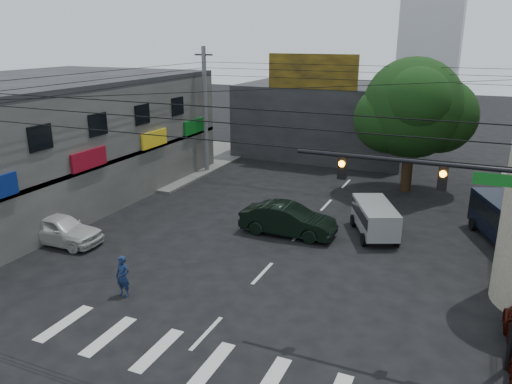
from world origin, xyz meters
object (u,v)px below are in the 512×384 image
Objects in this scene: silver_minivan at (375,220)px; traffic_officer at (123,276)px; street_tree at (413,108)px; traffic_gantry at (468,216)px; utility_pole_far_left at (205,111)px; navy_van at (509,224)px; dark_sedan at (288,220)px; white_compact at (60,229)px.

traffic_officer is at bearing 118.50° from silver_minivan.
silver_minivan is at bearing -92.68° from street_tree.
traffic_officer is (-12.10, -1.00, -3.98)m from traffic_gantry.
utility_pole_far_left is 1.62× the size of navy_van.
dark_sedan is at bearing -113.64° from street_tree.
traffic_officer is at bearing -117.94° from white_compact.
white_compact is (-18.32, 2.04, -4.08)m from traffic_gantry.
utility_pole_far_left reaches higher than white_compact.
street_tree is 22.07m from white_compact.
street_tree reaches higher than navy_van.
silver_minivan is at bearing 53.45° from traffic_officer.
traffic_officer is at bearing -70.92° from utility_pole_far_left.
traffic_gantry is at bearing -179.81° from silver_minivan.
utility_pole_far_left is 16.48m from silver_minivan.
traffic_gantry is at bearing -132.81° from dark_sedan.
dark_sedan is 9.41m from traffic_officer.
white_compact is at bearing 92.15° from navy_van.
traffic_officer reaches higher than white_compact.
dark_sedan is 1.10× the size of white_compact.
white_compact is at bearing -132.25° from street_tree.
street_tree is 1.76× the size of dark_sedan.
traffic_gantry reaches higher than traffic_officer.
street_tree is 2.06× the size of silver_minivan.
navy_van is (20.35, -6.14, -3.54)m from utility_pole_far_left.
utility_pole_far_left is at bearing -176.05° from street_tree.
silver_minivan is at bearing -28.56° from utility_pole_far_left.
utility_pole_far_left reaches higher than silver_minivan.
dark_sedan is 4.46m from silver_minivan.
utility_pole_far_left is 14.19m from dark_sedan.
utility_pole_far_left is (-18.32, 17.00, -0.23)m from traffic_gantry.
dark_sedan is 2.91× the size of traffic_officer.
traffic_gantry is 12.78m from traffic_officer.
navy_van is at bearing 79.44° from traffic_gantry.
street_tree is 18.42m from traffic_gantry.
traffic_gantry is 25.00m from utility_pole_far_left.
dark_sedan is 0.87× the size of navy_van.
street_tree reaches higher than traffic_gantry.
street_tree is at bearing -44.18° from white_compact.
navy_van is (6.26, 1.53, 0.22)m from silver_minivan.
white_compact is at bearing 154.73° from traffic_officer.
utility_pole_far_left is at bearing 37.24° from silver_minivan.
traffic_gantry reaches higher than navy_van.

